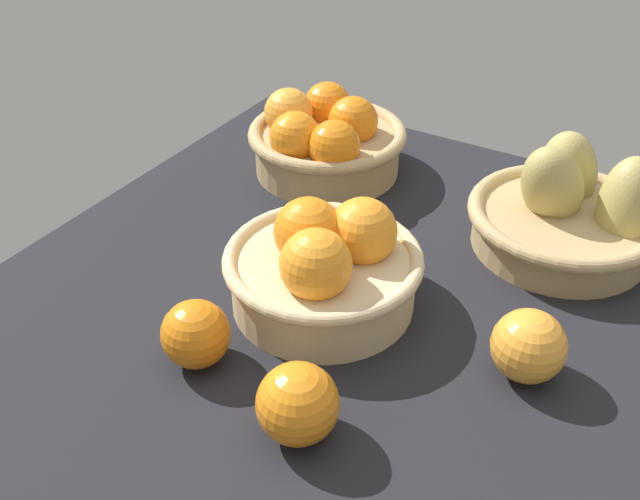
# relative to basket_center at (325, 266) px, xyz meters

# --- Properties ---
(market_tray) EXTENTS (0.84, 0.72, 0.03)m
(market_tray) POSITION_rel_basket_center_xyz_m (-0.01, -0.00, -0.06)
(market_tray) COLOR black
(market_tray) RESTS_ON ground
(basket_center) EXTENTS (0.21, 0.21, 0.12)m
(basket_center) POSITION_rel_basket_center_xyz_m (0.00, 0.00, 0.00)
(basket_center) COLOR #D3BC8C
(basket_center) RESTS_ON market_tray
(basket_near_left) EXTENTS (0.22, 0.22, 0.11)m
(basket_near_left) POSITION_rel_basket_center_xyz_m (-0.25, -0.15, -0.00)
(basket_near_left) COLOR tan
(basket_near_left) RESTS_ON market_tray
(basket_far_left_pears) EXTENTS (0.23, 0.23, 0.15)m
(basket_far_left_pears) POSITION_rel_basket_center_xyz_m (-0.25, 0.19, -0.01)
(basket_far_left_pears) COLOR tan
(basket_far_left_pears) RESTS_ON market_tray
(loose_orange_front_gap) EXTENTS (0.07, 0.07, 0.07)m
(loose_orange_front_gap) POSITION_rel_basket_center_xyz_m (-0.01, 0.22, -0.01)
(loose_orange_front_gap) COLOR #F49E33
(loose_orange_front_gap) RESTS_ON market_tray
(loose_orange_back_gap) EXTENTS (0.07, 0.07, 0.07)m
(loose_orange_back_gap) POSITION_rel_basket_center_xyz_m (0.14, -0.06, -0.01)
(loose_orange_back_gap) COLOR orange
(loose_orange_back_gap) RESTS_ON market_tray
(loose_orange_side_gap) EXTENTS (0.07, 0.07, 0.07)m
(loose_orange_side_gap) POSITION_rel_basket_center_xyz_m (0.17, 0.07, -0.01)
(loose_orange_side_gap) COLOR orange
(loose_orange_side_gap) RESTS_ON market_tray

